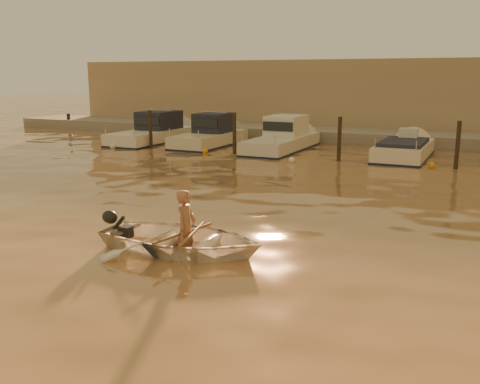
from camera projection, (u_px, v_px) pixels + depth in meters
The scene contains 20 objects.
ground_plane at pixel (185, 247), 12.18m from camera, with size 160.00×160.00×0.00m, color brown.
dinghy at pixel (182, 239), 11.89m from camera, with size 2.69×3.76×0.78m, color white.
person at pixel (186, 228), 11.80m from camera, with size 0.62×0.41×1.69m, color #9E6A4F.
outboard_motor at pixel (125, 232), 12.43m from camera, with size 0.90×0.40×0.70m, color black, non-canonical shape.
oar_port at pixel (192, 234), 11.77m from camera, with size 0.06×0.06×2.10m, color brown.
oar_starboard at pixel (184, 233), 11.84m from camera, with size 0.06×0.06×2.10m, color brown.
moored_boat_0 at pixel (153, 131), 31.13m from camera, with size 2.29×7.28×1.75m, color white, non-canonical shape.
moored_boat_1 at pixel (209, 134), 29.56m from camera, with size 2.14×6.41×1.75m, color beige, non-canonical shape.
moored_boat_2 at pixel (282, 138), 27.76m from camera, with size 2.12×7.17×1.75m, color silver, non-canonical shape.
moored_boat_3 at pixel (404, 153), 25.24m from camera, with size 2.15×6.18×0.95m, color beige, non-canonical shape.
piling_0 at pixel (151, 131), 28.56m from camera, with size 0.18×0.18×2.20m, color #2D2319.
piling_1 at pixel (234, 136), 26.46m from camera, with size 0.18×0.18×2.20m, color #2D2319.
piling_2 at pixel (339, 141), 24.23m from camera, with size 0.18×0.18×2.20m, color #2D2319.
piling_3 at pixel (457, 147), 22.13m from camera, with size 0.18×0.18×2.20m, color #2D2319.
fender_a at pixel (113, 147), 28.46m from camera, with size 0.30×0.30×0.30m, color silver.
fender_b at pixel (205, 151), 26.80m from camera, with size 0.30×0.30×0.30m, color orange.
fender_c at pixel (292, 160), 23.95m from camera, with size 0.30×0.30×0.30m, color white.
fender_d at pixel (432, 166), 22.50m from camera, with size 0.30×0.30×0.30m, color orange.
quay at pixel (377, 140), 31.10m from camera, with size 52.00×4.00×1.00m, color gray.
waterfront_building at pixel (396, 97), 35.46m from camera, with size 46.00×7.00×4.80m, color #9E8466.
Camera 1 is at (6.13, -9.95, 3.85)m, focal length 40.00 mm.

